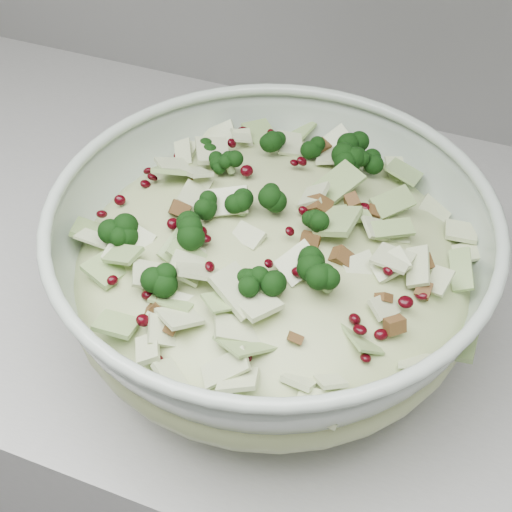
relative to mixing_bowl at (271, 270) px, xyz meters
The scene contains 2 objects.
mixing_bowl is the anchor object (origin of this frame).
salad 0.02m from the mixing_bowl, 90.00° to the left, with size 0.41×0.41×0.15m.
Camera 1 is at (-0.39, 1.20, 1.43)m, focal length 50.00 mm.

